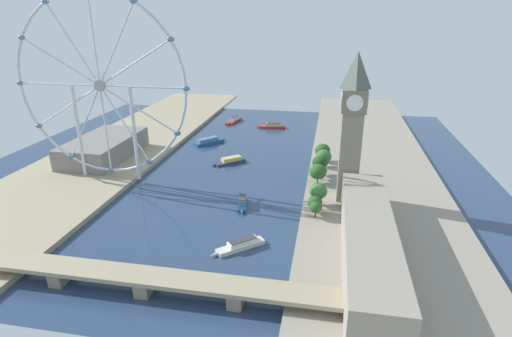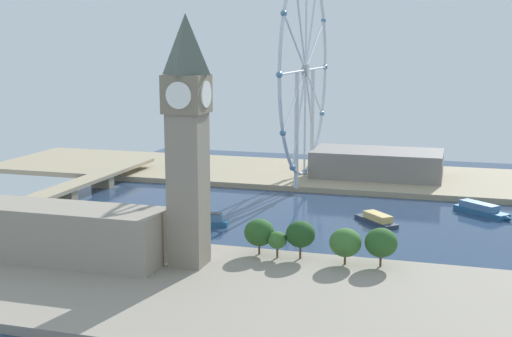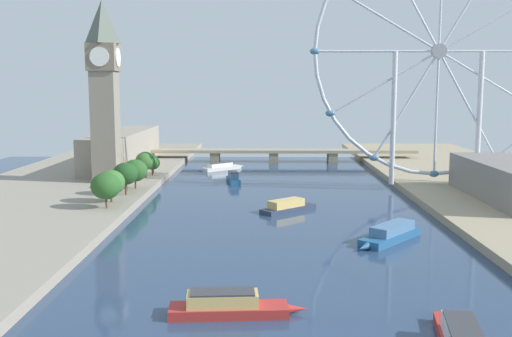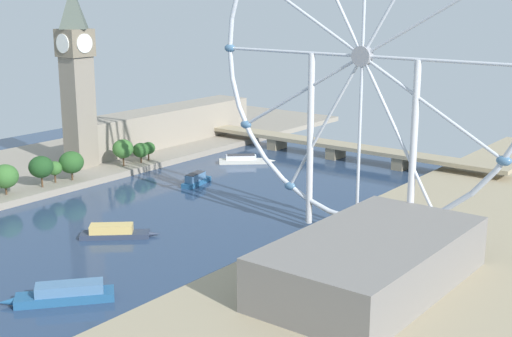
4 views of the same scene
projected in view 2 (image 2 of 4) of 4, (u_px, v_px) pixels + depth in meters
The scene contains 13 objects.
ground_plane at pixel (378, 225), 307.13m from camera, with size 377.12×377.12×0.00m, color navy.
riverbank_left at pixel (339, 305), 209.18m from camera, with size 90.00×520.00×3.00m, color gray.
riverbank_right at pixel (398, 179), 404.54m from camera, with size 90.00×520.00×3.00m, color tan.
clock_tower at pixel (187, 138), 235.26m from camera, with size 14.79×14.79×87.61m.
parliament_block at pixel (11, 228), 253.28m from camera, with size 22.00×119.85×19.72m, color gray.
tree_row_embankment at pixel (278, 235), 250.16m from camera, with size 14.13×103.62×14.04m.
ferris_wheel at pixel (305, 72), 380.82m from camera, with size 120.72×3.20×122.57m.
riverside_hall at pixel (377, 163), 405.26m from camera, with size 40.01×75.52×15.49m, color gray.
river_bridge at pixel (65, 190), 350.90m from camera, with size 189.12×12.78×8.29m.
tour_boat_0 at pixel (481, 210), 326.48m from camera, with size 24.95×28.07×5.48m.
tour_boat_2 at pixel (376, 219), 310.11m from camera, with size 24.70×22.60×4.85m.
tour_boat_3 at pixel (207, 220), 306.21m from camera, with size 8.47×22.03×5.83m.
tour_boat_5 at pixel (104, 219), 310.75m from camera, with size 24.84×22.65×4.68m.
Camera 2 is at (-300.99, -31.90, 80.06)m, focal length 47.90 mm.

